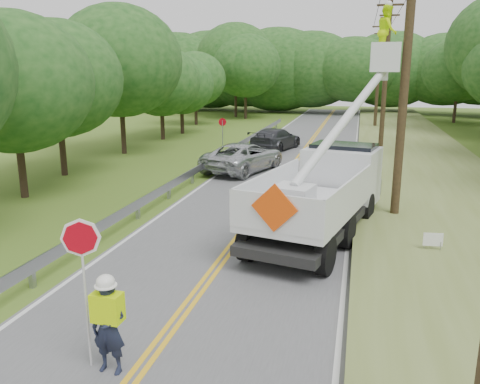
# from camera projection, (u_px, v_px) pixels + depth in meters

# --- Properties ---
(ground) EXTENTS (140.00, 140.00, 0.00)m
(ground) POSITION_uv_depth(u_px,v_px,m) (172.00, 327.00, 10.21)
(ground) COLOR #405F1A
(ground) RESTS_ON ground
(road) EXTENTS (7.20, 96.00, 0.03)m
(road) POSITION_uv_depth(u_px,v_px,m) (280.00, 183.00, 23.40)
(road) COLOR #555558
(road) RESTS_ON ground
(guardrail) EXTENTS (0.18, 48.00, 0.77)m
(guardrail) POSITION_uv_depth(u_px,v_px,m) (206.00, 165.00, 25.06)
(guardrail) COLOR #919398
(guardrail) RESTS_ON ground
(utility_poles) EXTENTS (1.60, 43.30, 10.00)m
(utility_poles) POSITION_uv_depth(u_px,v_px,m) (392.00, 71.00, 23.81)
(utility_poles) COLOR #2D2316
(utility_poles) RESTS_ON ground
(tall_grass_verge) EXTENTS (7.00, 96.00, 0.30)m
(tall_grass_verge) POSITION_uv_depth(u_px,v_px,m) (436.00, 189.00, 21.72)
(tall_grass_verge) COLOR olive
(tall_grass_verge) RESTS_ON ground
(treeline_left) EXTENTS (10.48, 53.94, 10.79)m
(treeline_left) POSITION_uv_depth(u_px,v_px,m) (179.00, 67.00, 38.76)
(treeline_left) COLOR #332319
(treeline_left) RESTS_ON ground
(treeline_horizon) EXTENTS (56.71, 14.40, 10.83)m
(treeline_horizon) POSITION_uv_depth(u_px,v_px,m) (324.00, 70.00, 62.23)
(treeline_horizon) COLOR #174316
(treeline_horizon) RESTS_ON ground
(flagger) EXTENTS (1.10, 0.43, 2.81)m
(flagger) POSITION_uv_depth(u_px,v_px,m) (108.00, 320.00, 8.47)
(flagger) COLOR #191E33
(flagger) RESTS_ON road
(bucket_truck) EXTENTS (4.39, 8.02, 7.37)m
(bucket_truck) POSITION_uv_depth(u_px,v_px,m) (332.00, 180.00, 16.41)
(bucket_truck) COLOR black
(bucket_truck) RESTS_ON road
(suv_silver) EXTENTS (4.12, 6.08, 1.55)m
(suv_silver) POSITION_uv_depth(u_px,v_px,m) (244.00, 157.00, 26.05)
(suv_silver) COLOR #B3B6BA
(suv_silver) RESTS_ON road
(suv_darkgrey) EXTENTS (3.27, 5.50, 1.49)m
(suv_darkgrey) POSITION_uv_depth(u_px,v_px,m) (275.00, 139.00, 33.17)
(suv_darkgrey) COLOR #36373D
(suv_darkgrey) RESTS_ON road
(stop_sign_permanent) EXTENTS (0.51, 0.10, 2.40)m
(stop_sign_permanent) POSITION_uv_depth(u_px,v_px,m) (223.00, 131.00, 30.82)
(stop_sign_permanent) COLOR #919398
(stop_sign_permanent) RESTS_ON ground
(yard_sign) EXTENTS (0.55, 0.08, 0.79)m
(yard_sign) POSITION_uv_depth(u_px,v_px,m) (433.00, 241.00, 13.79)
(yard_sign) COLOR white
(yard_sign) RESTS_ON ground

